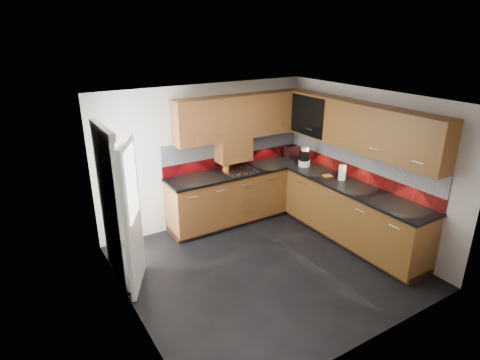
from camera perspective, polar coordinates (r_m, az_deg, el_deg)
room at (r=5.28m, az=3.93°, el=1.59°), size 4.00×3.80×2.64m
base_cabinets at (r=6.81m, az=7.56°, el=-3.60°), size 2.70×3.20×0.95m
countertop at (r=6.61m, az=7.74°, el=0.14°), size 2.72×3.22×0.04m
backsplash at (r=6.81m, az=8.13°, el=3.34°), size 2.70×3.20×0.54m
upper_cabinets at (r=6.51m, az=8.92°, el=8.22°), size 2.50×3.20×0.72m
extractor_hood at (r=6.89m, az=-0.94°, el=4.35°), size 0.60×0.33×0.40m
glass_cabinet at (r=7.03m, az=10.45°, el=9.27°), size 0.32×0.80×0.66m
back_door at (r=5.40m, az=-16.70°, el=-4.20°), size 0.42×1.19×2.04m
gas_hob at (r=6.85m, az=-0.21°, el=1.41°), size 0.56×0.49×0.04m
utensil_pot at (r=6.84m, az=-2.03°, el=2.07°), size 0.12×0.12×0.41m
toaster at (r=7.68m, az=7.41°, el=4.07°), size 0.29×0.18×0.21m
food_processor at (r=7.14m, az=9.15°, el=3.12°), size 0.20×0.20×0.33m
paper_towel at (r=6.62m, az=14.34°, el=1.04°), size 0.14×0.14×0.25m
orange_cloth at (r=6.76m, az=12.38°, el=0.56°), size 0.16×0.14×0.02m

